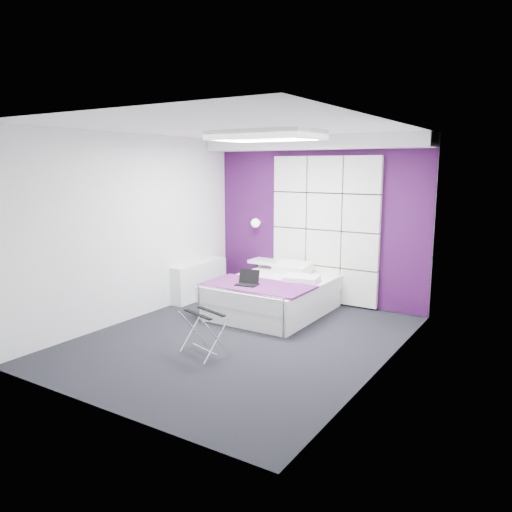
{
  "coord_description": "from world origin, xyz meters",
  "views": [
    {
      "loc": [
        3.37,
        -5.0,
        2.15
      ],
      "look_at": [
        0.01,
        0.35,
        1.01
      ],
      "focal_mm": 35.0,
      "sensor_mm": 36.0,
      "label": 1
    }
  ],
  "objects_px": {
    "bed": "(273,295)",
    "laptop": "(249,281)",
    "luggage_rack": "(205,333)",
    "wall_lamp": "(257,223)",
    "radiator": "(199,280)",
    "nightstand": "(265,261)"
  },
  "relations": [
    {
      "from": "radiator",
      "to": "luggage_rack",
      "type": "bearing_deg",
      "value": -50.13
    },
    {
      "from": "wall_lamp",
      "to": "nightstand",
      "type": "relative_size",
      "value": 0.31
    },
    {
      "from": "radiator",
      "to": "bed",
      "type": "distance_m",
      "value": 1.46
    },
    {
      "from": "nightstand",
      "to": "luggage_rack",
      "type": "relative_size",
      "value": 0.94
    },
    {
      "from": "radiator",
      "to": "laptop",
      "type": "bearing_deg",
      "value": -23.49
    },
    {
      "from": "radiator",
      "to": "laptop",
      "type": "distance_m",
      "value": 1.49
    },
    {
      "from": "bed",
      "to": "nightstand",
      "type": "relative_size",
      "value": 3.79
    },
    {
      "from": "wall_lamp",
      "to": "radiator",
      "type": "height_order",
      "value": "wall_lamp"
    },
    {
      "from": "radiator",
      "to": "luggage_rack",
      "type": "height_order",
      "value": "radiator"
    },
    {
      "from": "bed",
      "to": "luggage_rack",
      "type": "height_order",
      "value": "bed"
    },
    {
      "from": "nightstand",
      "to": "radiator",
      "type": "bearing_deg",
      "value": -139.3
    },
    {
      "from": "bed",
      "to": "luggage_rack",
      "type": "bearing_deg",
      "value": -84.85
    },
    {
      "from": "bed",
      "to": "radiator",
      "type": "bearing_deg",
      "value": 177.03
    },
    {
      "from": "bed",
      "to": "laptop",
      "type": "bearing_deg",
      "value": -102.3
    },
    {
      "from": "bed",
      "to": "laptop",
      "type": "distance_m",
      "value": 0.6
    },
    {
      "from": "nightstand",
      "to": "luggage_rack",
      "type": "height_order",
      "value": "nightstand"
    },
    {
      "from": "wall_lamp",
      "to": "laptop",
      "type": "height_order",
      "value": "wall_lamp"
    },
    {
      "from": "bed",
      "to": "laptop",
      "type": "relative_size",
      "value": 6.07
    },
    {
      "from": "radiator",
      "to": "luggage_rack",
      "type": "relative_size",
      "value": 2.36
    },
    {
      "from": "nightstand",
      "to": "laptop",
      "type": "distance_m",
      "value": 1.4
    },
    {
      "from": "wall_lamp",
      "to": "radiator",
      "type": "relative_size",
      "value": 0.12
    },
    {
      "from": "wall_lamp",
      "to": "nightstand",
      "type": "height_order",
      "value": "wall_lamp"
    }
  ]
}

